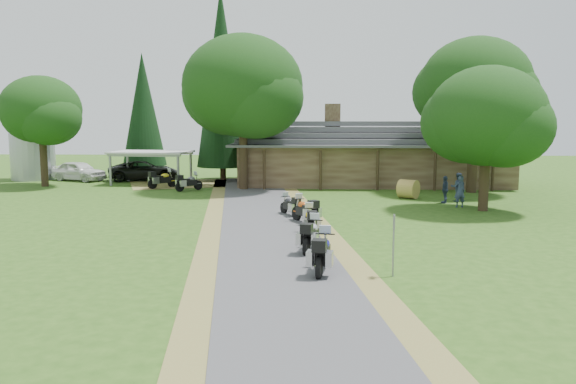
{
  "coord_description": "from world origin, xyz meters",
  "views": [
    {
      "loc": [
        1.32,
        -19.99,
        4.89
      ],
      "look_at": [
        0.26,
        5.78,
        1.6
      ],
      "focal_mm": 35.0,
      "sensor_mm": 36.0,
      "label": 1
    }
  ],
  "objects_px": {
    "carport": "(152,167)",
    "motorcycle_row_d": "(305,209)",
    "silo": "(32,137)",
    "lodge": "(371,152)",
    "motorcycle_row_c": "(310,220)",
    "motorcycle_row_b": "(311,234)",
    "motorcycle_carport_a": "(162,179)",
    "car_white_sedan": "(79,168)",
    "motorcycle_row_a": "(323,251)",
    "motorcycle_row_e": "(290,204)",
    "motorcycle_carport_b": "(189,181)",
    "hay_bale": "(408,189)",
    "car_dark_suv": "(144,166)"
  },
  "relations": [
    {
      "from": "lodge",
      "to": "car_white_sedan",
      "type": "xyz_separation_m",
      "value": [
        -23.64,
        0.88,
        -1.44
      ]
    },
    {
      "from": "motorcycle_row_d",
      "to": "hay_bale",
      "type": "xyz_separation_m",
      "value": [
        6.44,
        8.94,
        -0.08
      ]
    },
    {
      "from": "silo",
      "to": "motorcycle_row_d",
      "type": "bearing_deg",
      "value": -40.05
    },
    {
      "from": "car_white_sedan",
      "to": "motorcycle_row_e",
      "type": "height_order",
      "value": "car_white_sedan"
    },
    {
      "from": "lodge",
      "to": "motorcycle_row_d",
      "type": "height_order",
      "value": "lodge"
    },
    {
      "from": "motorcycle_row_b",
      "to": "hay_bale",
      "type": "relative_size",
      "value": 1.65
    },
    {
      "from": "carport",
      "to": "motorcycle_row_d",
      "type": "distance_m",
      "value": 20.43
    },
    {
      "from": "motorcycle_row_b",
      "to": "motorcycle_carport_a",
      "type": "distance_m",
      "value": 22.22
    },
    {
      "from": "motorcycle_row_e",
      "to": "silo",
      "type": "bearing_deg",
      "value": 21.11
    },
    {
      "from": "silo",
      "to": "motorcycle_row_b",
      "type": "relative_size",
      "value": 3.63
    },
    {
      "from": "lodge",
      "to": "motorcycle_carport_b",
      "type": "height_order",
      "value": "lodge"
    },
    {
      "from": "motorcycle_row_c",
      "to": "car_dark_suv",
      "type": "bearing_deg",
      "value": 26.21
    },
    {
      "from": "lodge",
      "to": "motorcycle_row_c",
      "type": "xyz_separation_m",
      "value": [
        -4.7,
        -20.2,
        -1.79
      ]
    },
    {
      "from": "carport",
      "to": "motorcycle_row_d",
      "type": "relative_size",
      "value": 2.95
    },
    {
      "from": "motorcycle_row_c",
      "to": "motorcycle_carport_a",
      "type": "distance_m",
      "value": 19.59
    },
    {
      "from": "car_dark_suv",
      "to": "motorcycle_carport_a",
      "type": "relative_size",
      "value": 3.03
    },
    {
      "from": "carport",
      "to": "motorcycle_row_a",
      "type": "xyz_separation_m",
      "value": [
        12.76,
        -25.21,
        -0.56
      ]
    },
    {
      "from": "car_white_sedan",
      "to": "motorcycle_row_d",
      "type": "distance_m",
      "value": 26.19
    },
    {
      "from": "motorcycle_row_e",
      "to": "motorcycle_carport_a",
      "type": "relative_size",
      "value": 0.82
    },
    {
      "from": "motorcycle_row_e",
      "to": "motorcycle_row_d",
      "type": "bearing_deg",
      "value": 168.89
    },
    {
      "from": "silo",
      "to": "car_white_sedan",
      "type": "xyz_separation_m",
      "value": [
        4.19,
        -0.86,
        -2.55
      ]
    },
    {
      "from": "motorcycle_row_c",
      "to": "hay_bale",
      "type": "xyz_separation_m",
      "value": [
        6.18,
        11.67,
        -0.06
      ]
    },
    {
      "from": "lodge",
      "to": "motorcycle_row_a",
      "type": "height_order",
      "value": "lodge"
    },
    {
      "from": "carport",
      "to": "motorcycle_row_a",
      "type": "distance_m",
      "value": 28.26
    },
    {
      "from": "carport",
      "to": "motorcycle_row_a",
      "type": "height_order",
      "value": "carport"
    },
    {
      "from": "motorcycle_row_d",
      "to": "motorcycle_carport_a",
      "type": "bearing_deg",
      "value": 5.67
    },
    {
      "from": "motorcycle_carport_b",
      "to": "car_dark_suv",
      "type": "bearing_deg",
      "value": 82.2
    },
    {
      "from": "carport",
      "to": "car_dark_suv",
      "type": "xyz_separation_m",
      "value": [
        -1.4,
        2.59,
        -0.07
      ]
    },
    {
      "from": "motorcycle_row_e",
      "to": "car_dark_suv",
      "type": "bearing_deg",
      "value": 5.72
    },
    {
      "from": "car_dark_suv",
      "to": "silo",
      "type": "bearing_deg",
      "value": 70.81
    },
    {
      "from": "motorcycle_row_c",
      "to": "lodge",
      "type": "bearing_deg",
      "value": -19.16
    },
    {
      "from": "motorcycle_row_b",
      "to": "motorcycle_row_e",
      "type": "xyz_separation_m",
      "value": [
        -1.11,
        7.96,
        -0.09
      ]
    },
    {
      "from": "silo",
      "to": "motorcycle_row_e",
      "type": "relative_size",
      "value": 4.21
    },
    {
      "from": "motorcycle_row_d",
      "to": "motorcycle_carport_b",
      "type": "relative_size",
      "value": 1.04
    },
    {
      "from": "car_dark_suv",
      "to": "motorcycle_row_c",
      "type": "relative_size",
      "value": 3.25
    },
    {
      "from": "motorcycle_row_d",
      "to": "hay_bale",
      "type": "relative_size",
      "value": 1.67
    },
    {
      "from": "motorcycle_carport_a",
      "to": "motorcycle_carport_b",
      "type": "height_order",
      "value": "motorcycle_carport_a"
    },
    {
      "from": "carport",
      "to": "motorcycle_carport_b",
      "type": "distance_m",
      "value": 5.74
    },
    {
      "from": "car_dark_suv",
      "to": "hay_bale",
      "type": "distance_m",
      "value": 22.35
    },
    {
      "from": "motorcycle_row_b",
      "to": "silo",
      "type": "bearing_deg",
      "value": 55.76
    },
    {
      "from": "motorcycle_row_d",
      "to": "hay_bale",
      "type": "bearing_deg",
      "value": -67.79
    },
    {
      "from": "lodge",
      "to": "motorcycle_row_d",
      "type": "distance_m",
      "value": 18.26
    },
    {
      "from": "carport",
      "to": "motorcycle_carport_a",
      "type": "bearing_deg",
      "value": -56.95
    },
    {
      "from": "carport",
      "to": "motorcycle_row_e",
      "type": "distance_m",
      "value": 18.22
    },
    {
      "from": "carport",
      "to": "motorcycle_row_b",
      "type": "bearing_deg",
      "value": -56.67
    },
    {
      "from": "motorcycle_row_a",
      "to": "motorcycle_row_e",
      "type": "height_order",
      "value": "motorcycle_row_a"
    },
    {
      "from": "car_white_sedan",
      "to": "motorcycle_row_a",
      "type": "xyz_separation_m",
      "value": [
        19.35,
        -27.11,
        -0.3
      ]
    },
    {
      "from": "car_dark_suv",
      "to": "motorcycle_carport_b",
      "type": "bearing_deg",
      "value": -160.78
    },
    {
      "from": "motorcycle_row_c",
      "to": "motorcycle_row_d",
      "type": "xyz_separation_m",
      "value": [
        -0.27,
        2.73,
        0.02
      ]
    },
    {
      "from": "lodge",
      "to": "motorcycle_row_e",
      "type": "distance_m",
      "value": 16.46
    }
  ]
}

